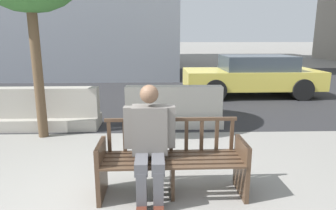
{
  "coord_description": "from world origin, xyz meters",
  "views": [
    {
      "loc": [
        0.42,
        -2.87,
        1.84
      ],
      "look_at": [
        0.57,
        1.86,
        0.75
      ],
      "focal_mm": 32.0,
      "sensor_mm": 36.0,
      "label": 1
    }
  ],
  "objects_px": {
    "jersey_barrier_centre": "(174,110)",
    "jersey_barrier_left": "(49,112)",
    "seated_person": "(150,141)",
    "car_taxi_near": "(252,75)",
    "street_bench": "(172,162)"
  },
  "relations": [
    {
      "from": "seated_person",
      "to": "car_taxi_near",
      "type": "distance_m",
      "value": 6.79
    },
    {
      "from": "jersey_barrier_left",
      "to": "car_taxi_near",
      "type": "distance_m",
      "value": 6.14
    },
    {
      "from": "jersey_barrier_left",
      "to": "jersey_barrier_centre",
      "type": "bearing_deg",
      "value": 2.32
    },
    {
      "from": "street_bench",
      "to": "car_taxi_near",
      "type": "height_order",
      "value": "car_taxi_near"
    },
    {
      "from": "street_bench",
      "to": "seated_person",
      "type": "distance_m",
      "value": 0.39
    },
    {
      "from": "jersey_barrier_centre",
      "to": "jersey_barrier_left",
      "type": "bearing_deg",
      "value": -177.68
    },
    {
      "from": "street_bench",
      "to": "seated_person",
      "type": "xyz_separation_m",
      "value": [
        -0.26,
        -0.06,
        0.29
      ]
    },
    {
      "from": "street_bench",
      "to": "jersey_barrier_centre",
      "type": "height_order",
      "value": "street_bench"
    },
    {
      "from": "jersey_barrier_centre",
      "to": "car_taxi_near",
      "type": "bearing_deg",
      "value": 50.41
    },
    {
      "from": "jersey_barrier_centre",
      "to": "seated_person",
      "type": "bearing_deg",
      "value": -98.3
    },
    {
      "from": "street_bench",
      "to": "seated_person",
      "type": "relative_size",
      "value": 1.29
    },
    {
      "from": "jersey_barrier_centre",
      "to": "car_taxi_near",
      "type": "height_order",
      "value": "car_taxi_near"
    },
    {
      "from": "seated_person",
      "to": "jersey_barrier_centre",
      "type": "xyz_separation_m",
      "value": [
        0.42,
        2.88,
        -0.35
      ]
    },
    {
      "from": "seated_person",
      "to": "jersey_barrier_left",
      "type": "bearing_deg",
      "value": 127.36
    },
    {
      "from": "street_bench",
      "to": "car_taxi_near",
      "type": "relative_size",
      "value": 0.41
    }
  ]
}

